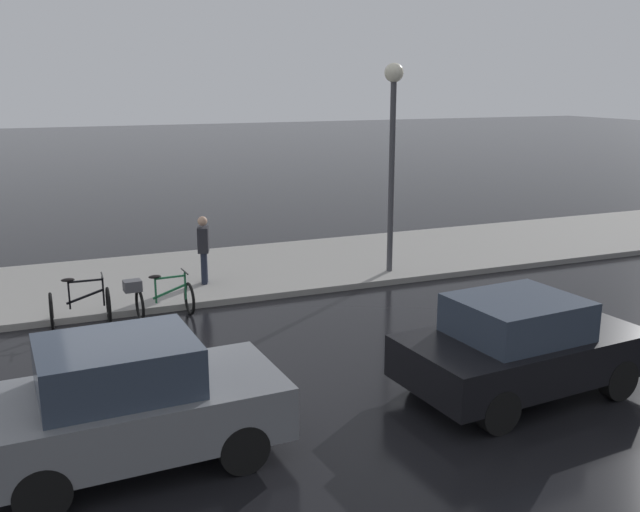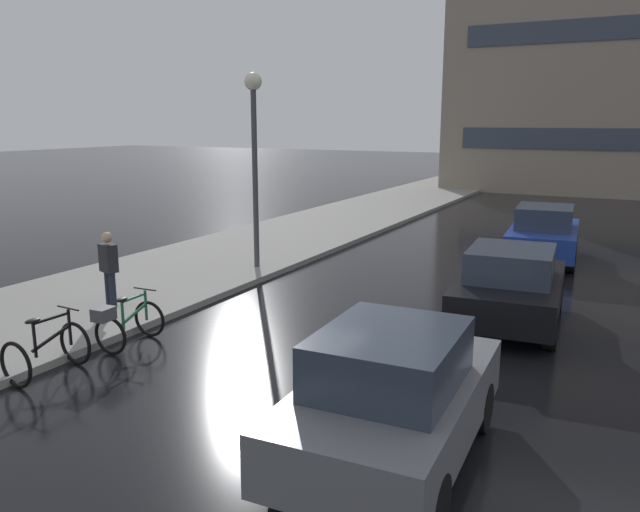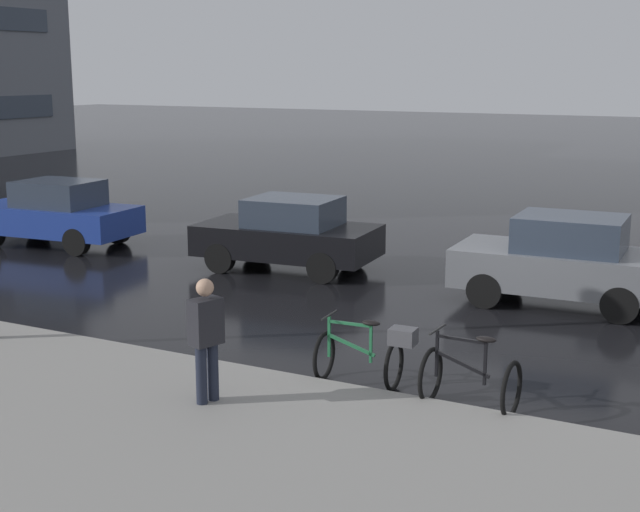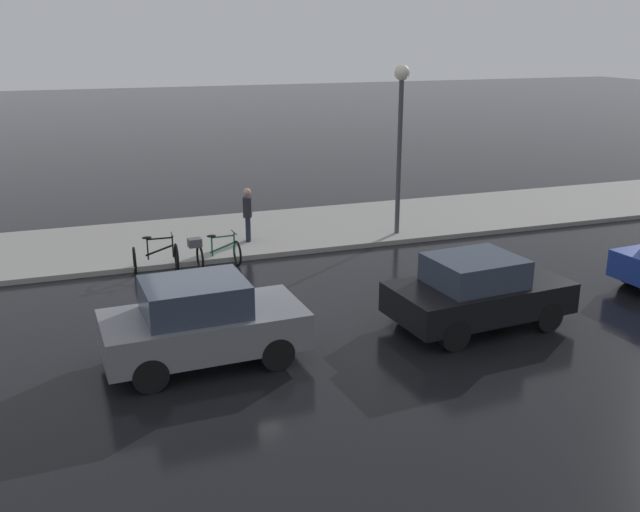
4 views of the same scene
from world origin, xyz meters
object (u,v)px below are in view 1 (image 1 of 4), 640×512
object	(u,v)px
bicycle_second	(157,296)
pedestrian	(204,248)
car_black	(521,346)
streetlamp	(393,129)
bicycle_nearest	(80,306)
car_grey	(129,403)

from	to	relation	value
bicycle_second	pedestrian	world-z (taller)	pedestrian
car_black	streetlamp	size ratio (longest dim) A/B	0.76
car_black	streetlamp	distance (m)	7.51
bicycle_second	car_black	bearing A→B (deg)	38.17
bicycle_nearest	pedestrian	bearing A→B (deg)	118.95
bicycle_second	pedestrian	size ratio (longest dim) A/B	0.79
car_grey	car_black	size ratio (longest dim) A/B	0.97
car_grey	pedestrian	size ratio (longest dim) A/B	2.22
bicycle_second	car_black	world-z (taller)	car_black
car_black	streetlamp	world-z (taller)	streetlamp
car_black	pedestrian	world-z (taller)	pedestrian
bicycle_nearest	streetlamp	world-z (taller)	streetlamp
bicycle_nearest	pedestrian	xyz separation A→B (m)	(-1.59, 2.87, 0.56)
car_grey	pedestrian	bearing A→B (deg)	159.59
bicycle_nearest	car_black	size ratio (longest dim) A/B	0.30
bicycle_second	pedestrian	xyz separation A→B (m)	(-1.77, 1.40, 0.49)
pedestrian	bicycle_second	bearing A→B (deg)	-38.40
bicycle_second	car_grey	xyz separation A→B (m)	(5.52, -1.31, 0.34)
bicycle_nearest	bicycle_second	bearing A→B (deg)	83.00
bicycle_second	car_grey	bearing A→B (deg)	-13.35
bicycle_nearest	car_grey	size ratio (longest dim) A/B	0.30
car_black	pedestrian	size ratio (longest dim) A/B	2.28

